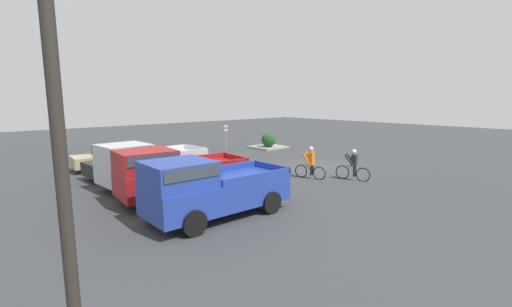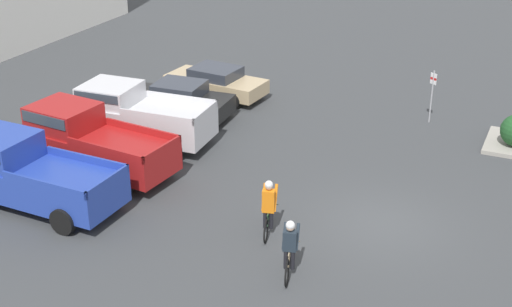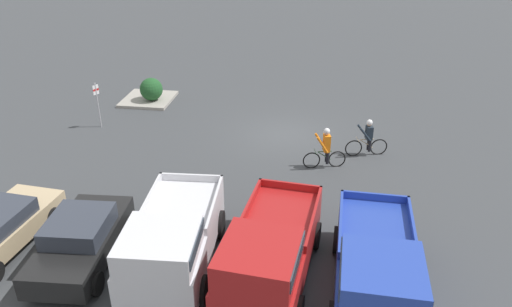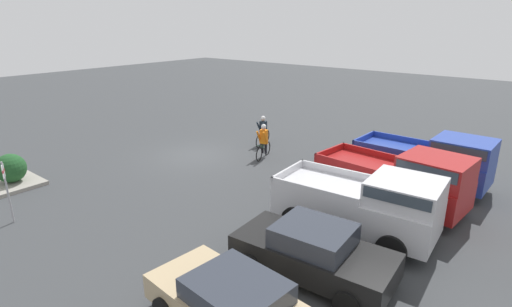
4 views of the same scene
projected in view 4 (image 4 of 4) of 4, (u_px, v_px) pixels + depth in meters
The scene contains 11 objects.
ground_plane at pixel (195, 155), 20.23m from camera, with size 80.00×80.00×0.00m, color #383A3D.
pickup_truck_0 at pixel (432, 159), 16.19m from camera, with size 2.40×5.27×2.19m.
pickup_truck_1 at pixel (402, 178), 14.22m from camera, with size 2.64×5.47×2.20m.
pickup_truck_2 at pixel (366, 203), 12.29m from camera, with size 2.55×5.07×2.17m.
sedan_0 at pixel (313, 252), 10.42m from camera, with size 2.24×4.33×1.50m.
sedan_1 at pixel (237, 307), 8.48m from camera, with size 2.29×4.55×1.35m.
cyclist_0 at pixel (264, 141), 19.61m from camera, with size 1.71×0.57×1.73m.
cyclist_1 at pixel (263, 130), 21.70m from camera, with size 1.77×0.58×1.64m.
fire_lane_sign at pixel (6, 186), 13.09m from camera, with size 0.17×0.27×2.18m.
curb_island at pixel (3, 184), 16.44m from camera, with size 2.57×2.64×0.15m, color gray.
shrub at pixel (11, 168), 16.31m from camera, with size 1.20×1.20×1.20m.
Camera 4 is at (13.02, 14.39, 6.49)m, focal length 28.00 mm.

